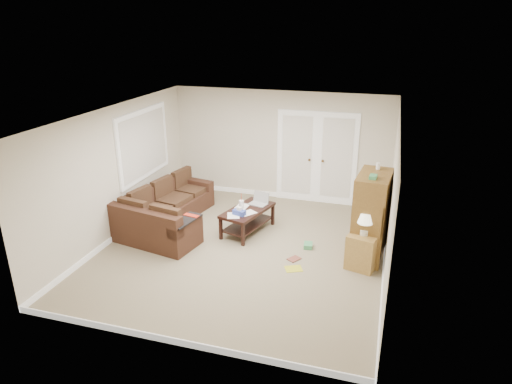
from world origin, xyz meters
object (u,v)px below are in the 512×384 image
(side_cabinet, at_px, (363,248))
(tv_armoire, at_px, (371,216))
(coffee_table, at_px, (248,219))
(sectional_sofa, at_px, (165,214))

(side_cabinet, bearing_deg, tv_armoire, 95.57)
(coffee_table, height_order, tv_armoire, tv_armoire)
(sectional_sofa, height_order, side_cabinet, side_cabinet)
(sectional_sofa, distance_m, tv_armoire, 4.02)
(coffee_table, bearing_deg, sectional_sofa, -153.63)
(side_cabinet, bearing_deg, coffee_table, 176.00)
(tv_armoire, bearing_deg, side_cabinet, -93.58)
(sectional_sofa, relative_size, tv_armoire, 1.65)
(tv_armoire, bearing_deg, sectional_sofa, -174.46)
(side_cabinet, bearing_deg, sectional_sofa, -171.68)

